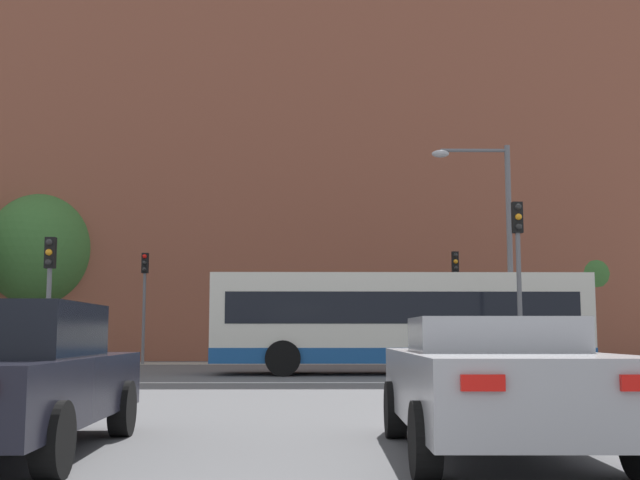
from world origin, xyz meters
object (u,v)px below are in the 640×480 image
object	(u,v)px
traffic_light_near_left	(49,283)
traffic_light_far_left	(144,289)
street_lamp_junction	(495,231)
traffic_light_far_right	(456,288)
car_saloon_left	(0,377)
car_roadster_right	(497,383)
pedestrian_walking_east	(543,341)
traffic_light_near_right	(519,261)
bus_crossing_lead	(398,321)
pedestrian_waiting	(75,341)

from	to	relation	value
traffic_light_near_left	traffic_light_far_left	world-z (taller)	traffic_light_far_left
street_lamp_junction	traffic_light_far_right	bearing A→B (deg)	87.50
car_saloon_left	traffic_light_far_right	xyz separation A→B (m)	(8.78, 23.31, 2.19)
car_saloon_left	car_roadster_right	bearing A→B (deg)	-2.49
traffic_light_far_left	pedestrian_walking_east	world-z (taller)	traffic_light_far_left
traffic_light_near_left	pedestrian_walking_east	world-z (taller)	traffic_light_near_left
car_saloon_left	traffic_light_near_right	size ratio (longest dim) A/B	1.00
car_roadster_right	traffic_light_far_left	bearing A→B (deg)	110.35
car_saloon_left	traffic_light_near_left	world-z (taller)	traffic_light_near_left
car_roadster_right	traffic_light_near_right	world-z (taller)	traffic_light_near_right
pedestrian_walking_east	traffic_light_near_right	bearing A→B (deg)	-106.85
car_roadster_right	pedestrian_walking_east	bearing A→B (deg)	73.59
bus_crossing_lead	traffic_light_far_left	bearing A→B (deg)	49.41
car_saloon_left	car_roadster_right	world-z (taller)	car_saloon_left
car_roadster_right	pedestrian_waiting	bearing A→B (deg)	115.48
traffic_light_far_left	traffic_light_far_right	bearing A→B (deg)	-1.53
pedestrian_waiting	pedestrian_walking_east	world-z (taller)	pedestrian_walking_east
bus_crossing_lead	traffic_light_near_right	world-z (taller)	traffic_light_near_right
street_lamp_junction	pedestrian_waiting	world-z (taller)	street_lamp_junction
traffic_light_far_left	traffic_light_far_right	xyz separation A→B (m)	(12.28, -0.33, 0.02)
traffic_light_near_left	pedestrian_waiting	xyz separation A→B (m)	(-2.86, 12.30, -1.57)
traffic_light_far_left	street_lamp_junction	xyz separation A→B (m)	(11.91, -8.79, 1.20)
traffic_light_near_right	pedestrian_walking_east	size ratio (longest dim) A/B	2.89
traffic_light_near_left	car_saloon_left	bearing A→B (deg)	-73.81
pedestrian_waiting	street_lamp_junction	bearing A→B (deg)	40.03
pedestrian_waiting	pedestrian_walking_east	xyz separation A→B (m)	(18.65, -1.27, 0.01)
car_saloon_left	bus_crossing_lead	xyz separation A→B (m)	(5.68, 15.78, 0.80)
traffic_light_near_left	traffic_light_far_right	bearing A→B (deg)	41.46
car_saloon_left	pedestrian_walking_east	distance (m)	26.39
car_saloon_left	traffic_light_far_left	xyz separation A→B (m)	(-3.50, 23.64, 2.17)
traffic_light_near_right	street_lamp_junction	distance (m)	2.87
car_roadster_right	pedestrian_waiting	world-z (taller)	pedestrian_waiting
traffic_light_near_right	car_roadster_right	bearing A→B (deg)	-105.73
traffic_light_near_right	pedestrian_waiting	distance (m)	19.50
traffic_light_near_right	traffic_light_far_left	size ratio (longest dim) A/B	1.04
car_roadster_right	pedestrian_waiting	xyz separation A→B (m)	(-11.38, 24.75, 0.20)
car_saloon_left	traffic_light_far_right	distance (m)	25.01
traffic_light_far_left	traffic_light_near_left	bearing A→B (deg)	-90.48
car_roadster_right	traffic_light_far_left	size ratio (longest dim) A/B	1.00
traffic_light_near_right	street_lamp_junction	bearing A→B (deg)	89.39
car_saloon_left	traffic_light_far_left	distance (m)	24.00
car_roadster_right	street_lamp_junction	bearing A→B (deg)	77.65
street_lamp_junction	pedestrian_walking_east	size ratio (longest dim) A/B	4.23
traffic_light_far_left	traffic_light_near_right	bearing A→B (deg)	-43.93
traffic_light_near_left	traffic_light_far_left	xyz separation A→B (m)	(0.09, 11.26, 0.45)
car_saloon_left	pedestrian_waiting	bearing A→B (deg)	102.99
car_roadster_right	traffic_light_far_left	world-z (taller)	traffic_light_far_left
traffic_light_near_left	traffic_light_far_left	size ratio (longest dim) A/B	0.83
car_roadster_right	street_lamp_junction	distance (m)	15.70
traffic_light_near_left	pedestrian_walking_east	bearing A→B (deg)	34.92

